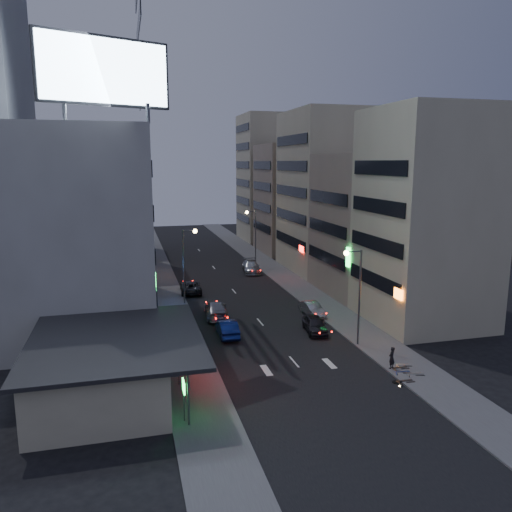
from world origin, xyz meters
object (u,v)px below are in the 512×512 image
object	(u,v)px
road_car_blue	(227,328)
parked_car_left	(191,287)
road_car_silver	(216,310)
parked_car_right_near	(315,324)
scooter_silver_a	(423,366)
parked_car_right_far	(251,267)
parked_car_right_mid	(312,309)
scooter_silver_b	(411,358)
scooter_black_a	(412,372)
person	(392,358)
scooter_blue	(410,364)
scooter_black_b	(406,359)

from	to	relation	value
road_car_blue	parked_car_left	bearing A→B (deg)	-83.67
road_car_silver	parked_car_left	bearing A→B (deg)	-77.94
parked_car_right_near	scooter_silver_a	size ratio (longest dim) A/B	2.48
parked_car_right_near	parked_car_right_far	size ratio (longest dim) A/B	0.77
parked_car_right_mid	road_car_blue	xyz separation A→B (m)	(-9.43, -3.79, 0.08)
scooter_silver_b	scooter_black_a	bearing A→B (deg)	169.78
person	scooter_blue	size ratio (longest dim) A/B	0.96
scooter_silver_a	scooter_silver_b	world-z (taller)	scooter_silver_a
scooter_black_a	scooter_blue	size ratio (longest dim) A/B	1.05
scooter_black_b	scooter_silver_b	world-z (taller)	scooter_black_b
person	scooter_black_b	distance (m)	1.30
scooter_black_b	parked_car_right_mid	bearing A→B (deg)	9.59
scooter_blue	scooter_silver_a	bearing A→B (deg)	-120.89
road_car_blue	scooter_black_a	world-z (taller)	road_car_blue
parked_car_left	scooter_silver_b	distance (m)	28.84
parked_car_right_mid	scooter_silver_a	size ratio (longest dim) A/B	2.32
parked_car_right_far	road_car_silver	distance (m)	20.73
parked_car_left	scooter_blue	world-z (taller)	parked_car_left
parked_car_left	road_car_silver	xyz separation A→B (m)	(1.23, -10.09, 0.08)
road_car_blue	scooter_black_b	distance (m)	15.38
parked_car_right_far	parked_car_left	bearing A→B (deg)	-129.67
parked_car_right_mid	person	size ratio (longest dim) A/B	2.44
road_car_blue	scooter_blue	bearing A→B (deg)	137.82
person	scooter_blue	world-z (taller)	person
parked_car_right_near	scooter_silver_a	bearing A→B (deg)	-60.27
person	scooter_black_b	size ratio (longest dim) A/B	0.92
road_car_silver	scooter_black_b	distance (m)	19.49
parked_car_right_near	scooter_black_a	distance (m)	11.61
scooter_silver_a	scooter_black_b	bearing A→B (deg)	34.26
parked_car_right_near	road_car_silver	world-z (taller)	road_car_silver
parked_car_right_mid	road_car_blue	bearing A→B (deg)	-161.65
parked_car_left	person	world-z (taller)	person
road_car_blue	parked_car_right_far	bearing A→B (deg)	-106.94
road_car_silver	scooter_silver_b	size ratio (longest dim) A/B	3.25
road_car_blue	scooter_silver_a	world-z (taller)	road_car_blue
road_car_blue	scooter_silver_a	xyz separation A→B (m)	(12.04, -11.58, -0.09)
scooter_blue	parked_car_right_far	bearing A→B (deg)	15.36
parked_car_right_near	road_car_blue	size ratio (longest dim) A/B	0.95
parked_car_right_near	road_car_blue	distance (m)	7.90
scooter_black_a	scooter_silver_b	world-z (taller)	scooter_black_a
parked_car_right_near	parked_car_right_mid	bearing A→B (deg)	79.65
scooter_silver_b	road_car_silver	bearing A→B (deg)	58.81
parked_car_left	scooter_black_a	size ratio (longest dim) A/B	2.80
scooter_black_a	scooter_silver_b	bearing A→B (deg)	-30.55
parked_car_right_mid	parked_car_left	size ratio (longest dim) A/B	0.79
parked_car_right_mid	scooter_black_b	xyz separation A→B (m)	(2.14, -13.93, 0.00)
parked_car_right_far	scooter_silver_b	size ratio (longest dim) A/B	3.32
parked_car_right_mid	parked_car_left	bearing A→B (deg)	128.43
scooter_black_a	scooter_black_b	bearing A→B (deg)	-21.44
scooter_black_a	scooter_silver_a	size ratio (longest dim) A/B	1.05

